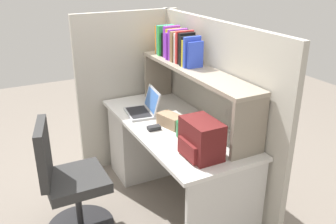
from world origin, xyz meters
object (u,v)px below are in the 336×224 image
at_px(snack_canister, 182,129).
at_px(office_chair, 69,188).
at_px(laptop, 144,108).
at_px(computer_mouse, 154,128).
at_px(tissue_box, 171,120).
at_px(paper_cup, 192,135).
at_px(backpack, 201,139).

bearing_deg(snack_canister, office_chair, -103.66).
relative_size(laptop, computer_mouse, 3.28).
distance_m(computer_mouse, snack_canister, 0.25).
bearing_deg(office_chair, laptop, -52.82).
bearing_deg(tissue_box, paper_cup, -11.66).
xyz_separation_m(laptop, computer_mouse, (0.34, -0.07, -0.03)).
bearing_deg(office_chair, paper_cup, -95.89).
xyz_separation_m(snack_canister, office_chair, (-0.21, -0.85, -0.40)).
height_order(computer_mouse, paper_cup, paper_cup).
bearing_deg(snack_canister, tissue_box, 178.48).
bearing_deg(snack_canister, computer_mouse, -143.95).
distance_m(laptop, tissue_box, 0.35).
bearing_deg(backpack, laptop, -177.60).
xyz_separation_m(backpack, office_chair, (-0.54, -0.81, -0.46)).
bearing_deg(office_chair, tissue_box, -76.73).
relative_size(snack_canister, office_chair, 0.13).
height_order(paper_cup, office_chair, office_chair).
bearing_deg(backpack, office_chair, -123.51).
xyz_separation_m(tissue_box, office_chair, (-0.01, -0.86, -0.39)).
distance_m(tissue_box, office_chair, 0.94).
relative_size(laptop, tissue_box, 1.55).
xyz_separation_m(computer_mouse, paper_cup, (0.31, 0.17, 0.03)).
distance_m(laptop, paper_cup, 0.66).
relative_size(laptop, paper_cup, 3.39).
bearing_deg(office_chair, computer_mouse, -76.86).
height_order(laptop, paper_cup, laptop).
distance_m(tissue_box, snack_canister, 0.20).
height_order(paper_cup, tissue_box, same).
bearing_deg(office_chair, backpack, -109.83).
height_order(computer_mouse, office_chair, office_chair).
xyz_separation_m(paper_cup, snack_canister, (-0.11, -0.03, 0.01)).
bearing_deg(backpack, computer_mouse, -168.96).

